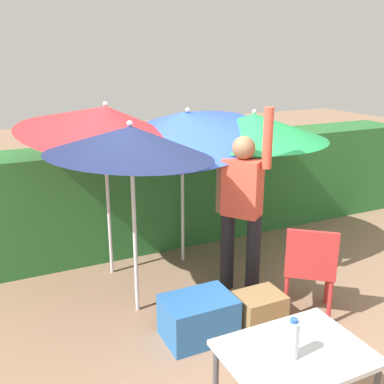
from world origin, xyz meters
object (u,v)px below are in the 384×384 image
(umbrella_rainbow, at_px, (185,126))
(umbrella_yellow, at_px, (131,141))
(cooler_box, at_px, (198,318))
(crate_cardboard, at_px, (260,311))
(umbrella_navy, at_px, (253,127))
(bottle_water, at_px, (293,339))
(chair_plastic, at_px, (310,265))
(folding_table, at_px, (295,365))
(umbrella_orange, at_px, (105,121))
(person_vendor, at_px, (242,204))

(umbrella_rainbow, bearing_deg, umbrella_yellow, -138.43)
(cooler_box, xyz_separation_m, crate_cardboard, (0.55, -0.11, -0.02))
(umbrella_navy, bearing_deg, umbrella_rainbow, 165.01)
(umbrella_navy, distance_m, crate_cardboard, 2.03)
(umbrella_navy, relative_size, bottle_water, 7.28)
(umbrella_yellow, height_order, chair_plastic, umbrella_yellow)
(umbrella_yellow, xyz_separation_m, folding_table, (0.28, -1.97, -0.95))
(folding_table, bearing_deg, umbrella_yellow, 98.10)
(umbrella_orange, bearing_deg, folding_table, -84.55)
(umbrella_orange, height_order, umbrella_yellow, umbrella_orange)
(umbrella_navy, height_order, chair_plastic, umbrella_navy)
(chair_plastic, xyz_separation_m, cooler_box, (-1.05, 0.13, -0.33))
(bottle_water, bearing_deg, person_vendor, 66.07)
(umbrella_navy, xyz_separation_m, crate_cardboard, (-0.71, -1.30, -1.39))
(chair_plastic, distance_m, cooler_box, 1.11)
(chair_plastic, relative_size, folding_table, 1.11)
(umbrella_orange, distance_m, umbrella_navy, 1.61)
(umbrella_rainbow, height_order, umbrella_yellow, umbrella_rainbow)
(umbrella_rainbow, bearing_deg, umbrella_navy, -14.99)
(umbrella_yellow, distance_m, bottle_water, 2.14)
(umbrella_rainbow, relative_size, person_vendor, 1.07)
(umbrella_orange, height_order, bottle_water, umbrella_orange)
(umbrella_orange, xyz_separation_m, crate_cardboard, (0.87, -1.61, -1.51))
(person_vendor, relative_size, chair_plastic, 2.11)
(cooler_box, bearing_deg, umbrella_navy, 43.50)
(umbrella_rainbow, distance_m, person_vendor, 1.10)
(umbrella_yellow, height_order, folding_table, umbrella_yellow)
(umbrella_navy, relative_size, chair_plastic, 1.96)
(umbrella_rainbow, height_order, bottle_water, umbrella_rainbow)
(umbrella_navy, xyz_separation_m, cooler_box, (-1.26, -1.19, -1.37))
(umbrella_orange, height_order, umbrella_navy, umbrella_orange)
(umbrella_orange, bearing_deg, crate_cardboard, -61.52)
(chair_plastic, bearing_deg, umbrella_orange, 130.29)
(umbrella_yellow, xyz_separation_m, person_vendor, (1.06, -0.10, -0.69))
(umbrella_rainbow, xyz_separation_m, chair_plastic, (0.54, -1.52, -1.08))
(umbrella_orange, distance_m, person_vendor, 1.61)
(umbrella_navy, distance_m, person_vendor, 1.05)
(folding_table, relative_size, bottle_water, 3.33)
(person_vendor, height_order, crate_cardboard, person_vendor)
(umbrella_navy, height_order, crate_cardboard, umbrella_navy)
(umbrella_yellow, distance_m, person_vendor, 1.27)
(cooler_box, bearing_deg, chair_plastic, -6.88)
(umbrella_yellow, relative_size, cooler_box, 3.03)
(umbrella_rainbow, distance_m, umbrella_yellow, 1.14)
(umbrella_navy, xyz_separation_m, chair_plastic, (-0.20, -1.32, -1.05))
(person_vendor, distance_m, crate_cardboard, 1.02)
(folding_table, bearing_deg, chair_plastic, 47.25)
(bottle_water, bearing_deg, folding_table, 30.13)
(umbrella_orange, relative_size, cooler_box, 3.41)
(bottle_water, bearing_deg, umbrella_orange, 94.23)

